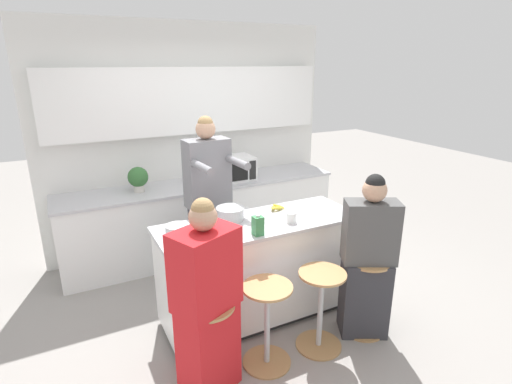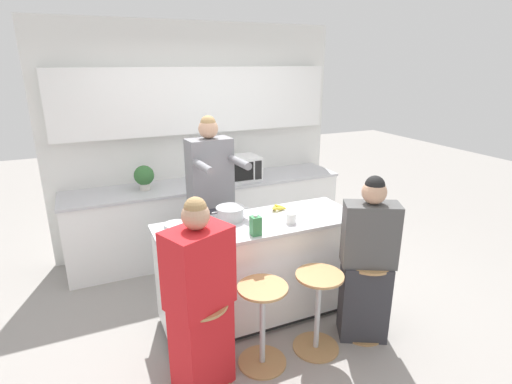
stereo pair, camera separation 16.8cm
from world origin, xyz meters
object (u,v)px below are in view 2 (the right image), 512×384
object	(u,v)px
person_wrapped_blanket	(200,304)
cooking_pot	(230,213)
bar_stool_rightmost	(366,295)
fruit_bowl	(176,228)
bar_stool_leftmost	(203,340)
person_cooking	(211,207)
potted_plant	(144,176)
banana_bunch	(278,208)
coffee_cup_near	(291,218)
kitchen_island	(259,269)
person_seated_near	(367,267)
juice_carton	(256,226)
bar_stool_center_right	(318,308)
microwave	(239,168)

from	to	relation	value
person_wrapped_blanket	cooking_pot	bearing A→B (deg)	33.17
bar_stool_rightmost	fruit_bowl	size ratio (longest dim) A/B	3.52
bar_stool_leftmost	bar_stool_rightmost	world-z (taller)	same
person_cooking	potted_plant	world-z (taller)	person_cooking
person_wrapped_blanket	fruit_bowl	world-z (taller)	person_wrapped_blanket
banana_bunch	coffee_cup_near	bearing A→B (deg)	-96.61
kitchen_island	person_seated_near	size ratio (longest dim) A/B	1.25
juice_carton	person_seated_near	bearing A→B (deg)	-24.66
kitchen_island	person_cooking	xyz separation A→B (m)	(-0.22, 0.65, 0.41)
bar_stool_leftmost	person_wrapped_blanket	world-z (taller)	person_wrapped_blanket
bar_stool_center_right	juice_carton	size ratio (longest dim) A/B	3.95
bar_stool_rightmost	person_cooking	world-z (taller)	person_cooking
bar_stool_rightmost	bar_stool_leftmost	bearing A→B (deg)	179.86
cooking_pot	juice_carton	xyz separation A→B (m)	(0.07, -0.38, 0.02)
coffee_cup_near	kitchen_island	bearing A→B (deg)	148.46
bar_stool_center_right	kitchen_island	bearing A→B (deg)	111.25
bar_stool_rightmost	potted_plant	distance (m)	2.62
bar_stool_center_right	fruit_bowl	distance (m)	1.31
kitchen_island	cooking_pot	distance (m)	0.58
person_cooking	cooking_pot	xyz separation A→B (m)	(0.01, -0.51, 0.11)
bar_stool_center_right	person_seated_near	xyz separation A→B (m)	(0.45, -0.01, 0.27)
person_cooking	person_seated_near	bearing A→B (deg)	-58.59
bar_stool_center_right	banana_bunch	world-z (taller)	banana_bunch
banana_bunch	bar_stool_leftmost	bearing A→B (deg)	-141.46
banana_bunch	microwave	world-z (taller)	microwave
cooking_pot	fruit_bowl	bearing A→B (deg)	-170.12
person_wrapped_blanket	person_seated_near	distance (m)	1.41
person_cooking	coffee_cup_near	bearing A→B (deg)	-64.17
person_cooking	bar_stool_leftmost	bearing A→B (deg)	-115.74
coffee_cup_near	microwave	world-z (taller)	microwave
fruit_bowl	potted_plant	bearing A→B (deg)	90.80
bar_stool_center_right	banana_bunch	size ratio (longest dim) A/B	4.15
microwave	person_wrapped_blanket	bearing A→B (deg)	-118.54
bar_stool_rightmost	person_cooking	xyz separation A→B (m)	(-0.94, 1.26, 0.51)
banana_bunch	kitchen_island	bearing A→B (deg)	-146.62
person_cooking	banana_bunch	distance (m)	0.69
bar_stool_rightmost	person_wrapped_blanket	bearing A→B (deg)	-179.49
coffee_cup_near	banana_bunch	size ratio (longest dim) A/B	0.71
kitchen_island	microwave	world-z (taller)	microwave
fruit_bowl	juice_carton	xyz separation A→B (m)	(0.57, -0.30, 0.04)
bar_stool_center_right	potted_plant	bearing A→B (deg)	114.94
bar_stool_leftmost	juice_carton	distance (m)	0.94
person_wrapped_blanket	fruit_bowl	xyz separation A→B (m)	(0.02, 0.68, 0.29)
bar_stool_leftmost	bar_stool_rightmost	bearing A→B (deg)	-0.14
person_wrapped_blanket	person_seated_near	size ratio (longest dim) A/B	1.02
bar_stool_leftmost	microwave	xyz separation A→B (m)	(1.11, 2.03, 0.66)
person_cooking	microwave	distance (m)	1.00
kitchen_island	person_seated_near	distance (m)	0.95
fruit_bowl	microwave	bearing A→B (deg)	51.32
person_cooking	fruit_bowl	bearing A→B (deg)	-133.60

